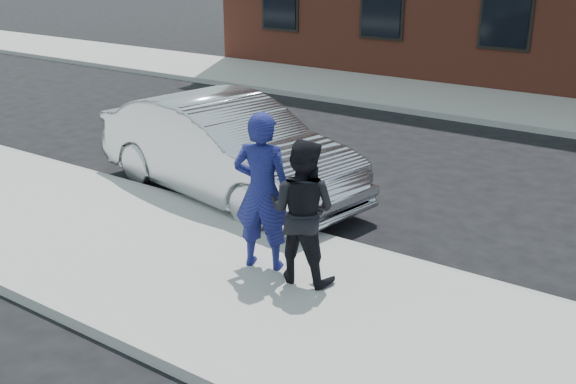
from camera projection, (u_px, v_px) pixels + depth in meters
The scene contains 8 objects.
ground at pixel (180, 259), 9.25m from camera, with size 100.00×100.00×0.00m, color black.
near_sidewalk at pixel (167, 261), 9.04m from camera, with size 50.00×3.50×0.15m, color #9B9993.
near_curb at pixel (249, 219), 10.42m from camera, with size 50.00×0.10×0.15m, color #999691.
far_sidewalk at pixel (473, 103), 17.89m from camera, with size 50.00×3.50×0.15m, color #9B9993.
far_curb at pixel (446, 116), 16.51m from camera, with size 50.00×0.10×0.15m, color #999691.
silver_sedan at pixel (227, 149), 11.28m from camera, with size 1.78×5.12×1.69m, color #B7BABF.
man_hoodie at pixel (262, 191), 8.40m from camera, with size 0.86×0.69×2.05m.
man_peacoat at pixel (302, 211), 8.10m from camera, with size 0.97×0.80×1.81m.
Camera 1 is at (5.98, -6.01, 4.10)m, focal length 42.00 mm.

